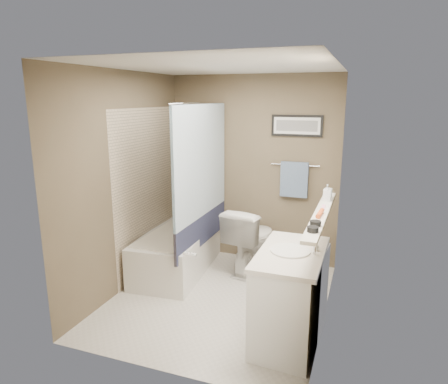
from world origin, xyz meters
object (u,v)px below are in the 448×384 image
(vanity, at_px, (291,299))
(hair_brush_front, at_px, (320,213))
(toilet, at_px, (251,239))
(soap_bottle, at_px, (327,193))
(candle_bowl_far, at_px, (316,223))
(bathtub, at_px, (178,250))
(candle_bowl_near, at_px, (313,229))
(glass_jar, at_px, (328,193))

(vanity, height_order, hair_brush_front, hair_brush_front)
(toilet, xyz_separation_m, soap_bottle, (0.92, -0.53, 0.79))
(soap_bottle, bearing_deg, hair_brush_front, -90.00)
(candle_bowl_far, bearing_deg, bathtub, 148.32)
(candle_bowl_near, distance_m, candle_bowl_far, 0.16)
(candle_bowl_near, bearing_deg, hair_brush_front, 90.00)
(vanity, distance_m, candle_bowl_near, 0.79)
(bathtub, height_order, hair_brush_front, hair_brush_front)
(toilet, height_order, hair_brush_front, hair_brush_front)
(toilet, relative_size, glass_jar, 8.23)
(candle_bowl_near, bearing_deg, toilet, 120.78)
(vanity, bearing_deg, candle_bowl_far, -18.19)
(candle_bowl_far, bearing_deg, soap_bottle, 90.00)
(vanity, bearing_deg, soap_bottle, 80.13)
(vanity, relative_size, candle_bowl_far, 10.00)
(candle_bowl_near, distance_m, hair_brush_front, 0.46)
(soap_bottle, bearing_deg, bathtub, 172.00)
(hair_brush_front, bearing_deg, candle_bowl_near, -90.00)
(hair_brush_front, height_order, soap_bottle, soap_bottle)
(toilet, height_order, candle_bowl_far, candle_bowl_far)
(toilet, relative_size, soap_bottle, 5.05)
(bathtub, xyz_separation_m, candle_bowl_near, (1.79, -1.26, 0.89))
(hair_brush_front, height_order, glass_jar, glass_jar)
(candle_bowl_near, xyz_separation_m, hair_brush_front, (0.00, 0.46, 0.00))
(toilet, xyz_separation_m, candle_bowl_near, (0.92, -1.54, 0.72))
(hair_brush_front, bearing_deg, candle_bowl_far, -90.00)
(candle_bowl_near, bearing_deg, candle_bowl_far, 90.00)
(candle_bowl_far, bearing_deg, toilet, 123.57)
(candle_bowl_far, bearing_deg, vanity, 158.29)
(toilet, relative_size, hair_brush_front, 3.74)
(bathtub, xyz_separation_m, candle_bowl_far, (1.79, -1.10, 0.89))
(candle_bowl_far, height_order, hair_brush_front, hair_brush_front)
(candle_bowl_near, distance_m, glass_jar, 1.12)
(glass_jar, bearing_deg, vanity, -101.73)
(candle_bowl_near, height_order, soap_bottle, soap_bottle)
(toilet, bearing_deg, vanity, 129.94)
(bathtub, relative_size, hair_brush_front, 6.82)
(glass_jar, bearing_deg, candle_bowl_near, -90.00)
(toilet, distance_m, glass_jar, 1.26)
(toilet, height_order, candle_bowl_near, candle_bowl_near)
(candle_bowl_far, bearing_deg, glass_jar, 90.00)
(vanity, relative_size, candle_bowl_near, 10.00)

